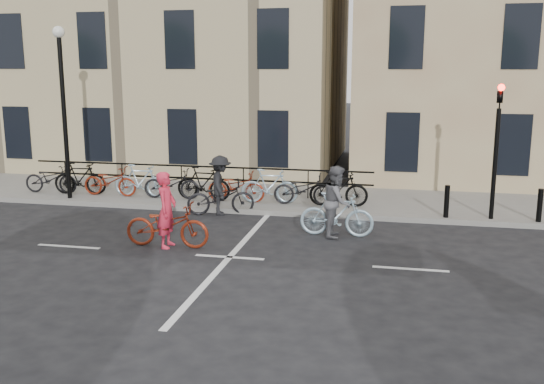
% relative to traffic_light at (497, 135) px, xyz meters
% --- Properties ---
extents(ground, '(120.00, 120.00, 0.00)m').
position_rel_traffic_light_xyz_m(ground, '(-6.20, -4.34, -2.45)').
color(ground, black).
rests_on(ground, ground).
extents(sidewalk, '(46.00, 4.00, 0.15)m').
position_rel_traffic_light_xyz_m(sidewalk, '(-10.20, 1.66, -2.38)').
color(sidewalk, slate).
rests_on(sidewalk, ground).
extents(building_west, '(20.00, 10.00, 10.00)m').
position_rel_traffic_light_xyz_m(building_west, '(-15.20, 8.66, 2.70)').
color(building_west, tan).
rests_on(building_west, sidewalk).
extents(traffic_light, '(0.18, 0.30, 3.90)m').
position_rel_traffic_light_xyz_m(traffic_light, '(0.00, 0.00, 0.00)').
color(traffic_light, black).
rests_on(traffic_light, sidewalk).
extents(lamp_post, '(0.36, 0.36, 5.28)m').
position_rel_traffic_light_xyz_m(lamp_post, '(-12.70, 0.06, 1.04)').
color(lamp_post, black).
rests_on(lamp_post, sidewalk).
extents(bollard_east, '(0.14, 0.14, 0.90)m').
position_rel_traffic_light_xyz_m(bollard_east, '(-1.20, -0.09, -1.85)').
color(bollard_east, black).
rests_on(bollard_east, sidewalk).
extents(bollard_west, '(0.14, 0.14, 0.90)m').
position_rel_traffic_light_xyz_m(bollard_west, '(1.20, -0.09, -1.85)').
color(bollard_west, black).
rests_on(bollard_west, sidewalk).
extents(parked_bikes, '(11.45, 1.23, 1.05)m').
position_rel_traffic_light_xyz_m(parked_bikes, '(-9.02, 0.70, -1.81)').
color(parked_bikes, black).
rests_on(parked_bikes, sidewalk).
extents(cyclist_pink, '(2.06, 0.77, 1.82)m').
position_rel_traffic_light_xyz_m(cyclist_pink, '(-7.87, -3.84, -1.82)').
color(cyclist_pink, maroon).
rests_on(cyclist_pink, ground).
extents(cyclist_grey, '(1.88, 0.89, 1.81)m').
position_rel_traffic_light_xyz_m(cyclist_grey, '(-4.02, -2.08, -1.72)').
color(cyclist_grey, '#97B5C6').
rests_on(cyclist_grey, ground).
extents(cyclist_dark, '(2.06, 1.26, 1.73)m').
position_rel_traffic_light_xyz_m(cyclist_dark, '(-7.56, -0.46, -1.77)').
color(cyclist_dark, black).
rests_on(cyclist_dark, ground).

